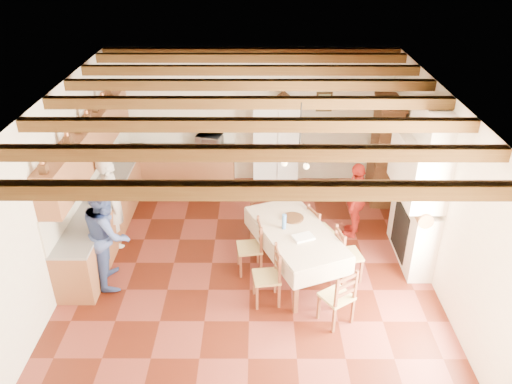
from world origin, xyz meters
TOP-DOWN VIEW (x-y plane):
  - floor at (0.00, 0.00)m, footprint 6.00×6.50m
  - ceiling at (0.00, 0.00)m, footprint 6.00×6.50m
  - wall_back at (0.00, 3.26)m, footprint 6.00×0.02m
  - wall_front at (0.00, -3.26)m, footprint 6.00×0.02m
  - wall_left at (-3.01, 0.00)m, footprint 0.02×6.50m
  - wall_right at (3.01, 0.00)m, footprint 0.02×6.50m
  - ceiling_beams at (0.00, 0.00)m, footprint 6.00×6.30m
  - lower_cabinets_left at (-2.70, 1.05)m, footprint 0.60×4.30m
  - lower_cabinets_back at (-1.55, 2.95)m, footprint 2.30×0.60m
  - countertop_left at (-2.70, 1.05)m, footprint 0.62×4.30m
  - countertop_back at (-1.55, 2.95)m, footprint 2.34×0.62m
  - backsplash_left at (-2.98, 1.05)m, footprint 0.03×4.30m
  - backsplash_back at (-1.55, 3.23)m, footprint 2.30×0.03m
  - upper_cabinets at (-2.83, 1.05)m, footprint 0.35×4.20m
  - fireplace at (2.72, 0.20)m, footprint 0.56×1.60m
  - wall_picture at (1.55, 3.23)m, footprint 0.34×0.03m
  - refrigerator at (0.55, 2.97)m, footprint 1.03×0.87m
  - hutch at (2.75, 2.43)m, footprint 0.60×1.22m
  - dining_table at (0.74, -0.27)m, footprint 1.68×2.21m
  - chandelier at (0.74, -0.27)m, footprint 0.47×0.47m
  - chair_left_near at (0.26, -0.97)m, footprint 0.45×0.47m
  - chair_left_far at (-0.01, -0.19)m, footprint 0.46×0.47m
  - chair_right_near at (1.61, -0.39)m, footprint 0.48×0.50m
  - chair_right_far at (1.24, 0.31)m, footprint 0.54×0.55m
  - chair_end_near at (1.28, -1.41)m, footprint 0.57×0.57m
  - chair_end_far at (0.26, 0.95)m, footprint 0.56×0.56m
  - person_man at (-2.44, 0.64)m, footprint 0.52×0.70m
  - person_woman_blue at (-2.25, -0.43)m, footprint 0.86×1.00m
  - person_woman_red at (1.94, 0.94)m, footprint 0.66×0.94m
  - microwave at (-0.92, 2.95)m, footprint 0.61×0.48m
  - fridge_vase at (0.66, 2.97)m, footprint 0.32×0.32m

SIDE VIEW (x-z plane):
  - floor at x=0.00m, z-range -0.02..0.00m
  - lower_cabinets_left at x=-2.70m, z-range 0.00..0.86m
  - lower_cabinets_back at x=-1.55m, z-range 0.00..0.86m
  - chair_left_near at x=0.26m, z-range 0.00..0.96m
  - chair_left_far at x=-0.01m, z-range 0.00..0.96m
  - chair_right_near at x=1.61m, z-range 0.00..0.96m
  - chair_right_far at x=1.24m, z-range 0.00..0.96m
  - chair_end_near at x=1.28m, z-range 0.00..0.96m
  - chair_end_far at x=0.26m, z-range 0.00..0.96m
  - person_woman_red at x=1.94m, z-range 0.00..1.48m
  - dining_table at x=0.74m, z-range 0.35..1.21m
  - person_man at x=-2.44m, z-range 0.00..1.76m
  - countertop_left at x=-2.70m, z-range 0.86..0.90m
  - countertop_back at x=-1.55m, z-range 0.86..0.90m
  - person_woman_blue at x=-2.25m, z-range 0.00..1.79m
  - refrigerator at x=0.55m, z-range 0.00..1.92m
  - microwave at x=-0.92m, z-range 0.90..1.20m
  - hutch at x=2.75m, z-range 0.00..2.14m
  - backsplash_left at x=-2.98m, z-range 0.90..1.50m
  - backsplash_back at x=-1.55m, z-range 0.90..1.50m
  - fireplace at x=2.72m, z-range 0.00..2.80m
  - wall_back at x=0.00m, z-range 0.00..3.00m
  - wall_front at x=0.00m, z-range 0.00..3.00m
  - wall_left at x=-3.01m, z-range 0.00..3.00m
  - wall_right at x=3.01m, z-range 0.00..3.00m
  - upper_cabinets at x=-2.83m, z-range 1.50..2.20m
  - wall_picture at x=1.55m, z-range 1.64..2.06m
  - fridge_vase at x=0.66m, z-range 1.92..2.22m
  - chandelier at x=0.74m, z-range 2.23..2.27m
  - ceiling_beams at x=0.00m, z-range 2.83..2.99m
  - ceiling at x=0.00m, z-range 3.00..3.02m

